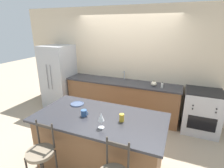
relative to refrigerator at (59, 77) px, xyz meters
name	(u,v)px	position (x,y,z in m)	size (l,w,h in m)	color
ground_plane	(116,120)	(1.84, -0.25, -0.87)	(18.00, 18.00, 0.00)	tan
wall_back	(126,62)	(1.84, 0.40, 0.48)	(6.00, 0.07, 2.70)	beige
back_counter	(121,98)	(1.84, 0.10, -0.41)	(2.87, 0.63, 0.92)	brown
sink_faucet	(124,74)	(1.84, 0.29, 0.19)	(0.02, 0.13, 0.22)	#ADAFB5
kitchen_island	(100,143)	(2.14, -1.76, -0.39)	(1.97, 1.02, 0.95)	brown
refrigerator	(59,77)	(0.00, 0.00, 0.00)	(0.76, 0.79, 1.74)	#ADAFB5
oven_range	(201,111)	(3.70, 0.05, -0.40)	(0.74, 0.68, 0.94)	#B7B7BC
bar_stool_near	(42,160)	(1.64, -2.47, -0.29)	(0.35, 0.35, 1.08)	#332D28
dinner_plate	(77,104)	(1.60, -1.52, 0.09)	(0.23, 0.23, 0.02)	#425170
wine_glass	(101,117)	(2.29, -2.02, 0.24)	(0.08, 0.08, 0.22)	white
coffee_mug	(84,113)	(1.92, -1.83, 0.13)	(0.12, 0.09, 0.10)	#335689
tumbler_cup	(122,118)	(2.49, -1.76, 0.14)	(0.07, 0.07, 0.11)	gold
pumpkin_decoration	(154,84)	(2.64, 0.06, 0.10)	(0.13, 0.13, 0.13)	beige
soap_bottle	(162,85)	(2.83, 0.00, 0.10)	(0.05, 0.05, 0.13)	silver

